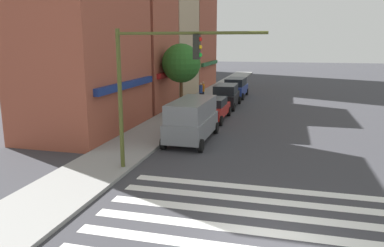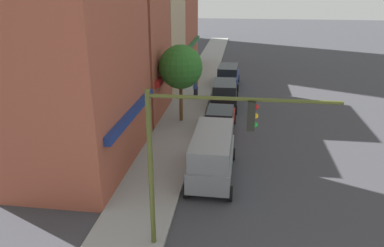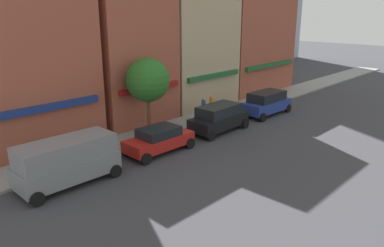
{
  "view_description": "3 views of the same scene",
  "coord_description": "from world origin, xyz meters",
  "views": [
    {
      "loc": [
        -9.73,
        -0.42,
        5.47
      ],
      "look_at": [
        10.2,
        4.7,
        1.0
      ],
      "focal_mm": 35.0,
      "sensor_mm": 36.0,
      "label": 1
    },
    {
      "loc": [
        -6.57,
        3.45,
        9.2
      ],
      "look_at": [
        12.36,
        6.0,
        2.0
      ],
      "focal_mm": 35.0,
      "sensor_mm": 36.0,
      "label": 2
    },
    {
      "loc": [
        2.07,
        -11.54,
        8.41
      ],
      "look_at": [
        19.15,
        4.7,
        1.2
      ],
      "focal_mm": 35.0,
      "sensor_mm": 36.0,
      "label": 3
    }
  ],
  "objects": [
    {
      "name": "sedan_red",
      "position": [
        16.23,
        4.7,
        0.84
      ],
      "size": [
        4.42,
        2.02,
        1.59
      ],
      "rotation": [
        0.0,
        0.0,
        -0.01
      ],
      "color": "#B21E19",
      "rests_on": "ground_plane"
    },
    {
      "name": "pedestrian_blue_shirt",
      "position": [
        23.05,
        7.18,
        1.07
      ],
      "size": [
        0.32,
        0.32,
        1.77
      ],
      "rotation": [
        0.0,
        0.0,
        1.02
      ],
      "color": "#23232D",
      "rests_on": "sidewalk_left"
    },
    {
      "name": "pedestrian_orange_vest",
      "position": [
        24.01,
        7.2,
        1.07
      ],
      "size": [
        0.32,
        0.32,
        1.77
      ],
      "rotation": [
        0.0,
        0.0,
        4.31
      ],
      "color": "#23232D",
      "rests_on": "sidewalk_left"
    },
    {
      "name": "suv_black",
      "position": [
        21.91,
        4.7,
        1.03
      ],
      "size": [
        4.75,
        2.12,
        1.94
      ],
      "rotation": [
        0.0,
        0.0,
        0.03
      ],
      "color": "black",
      "rests_on": "ground_plane"
    },
    {
      "name": "street_tree",
      "position": [
        17.82,
        7.5,
        3.92
      ],
      "size": [
        2.95,
        2.95,
        5.25
      ],
      "color": "brown",
      "rests_on": "sidewalk_left"
    },
    {
      "name": "suv_blue",
      "position": [
        28.09,
        4.7,
        1.03
      ],
      "size": [
        4.75,
        2.12,
        1.94
      ],
      "rotation": [
        0.0,
        0.0,
        -0.03
      ],
      "color": "navy",
      "rests_on": "ground_plane"
    },
    {
      "name": "storefront_row",
      "position": [
        22.56,
        11.5,
        6.83
      ],
      "size": [
        33.64,
        5.3,
        15.91
      ],
      "color": "#9E4C38",
      "rests_on": "ground_plane"
    },
    {
      "name": "van_grey",
      "position": [
        10.2,
        4.7,
        1.29
      ],
      "size": [
        5.02,
        2.22,
        2.34
      ],
      "rotation": [
        0.0,
        0.0,
        -0.01
      ],
      "color": "slate",
      "rests_on": "ground_plane"
    }
  ]
}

